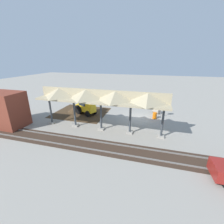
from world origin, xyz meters
name	(u,v)px	position (x,y,z in m)	size (l,w,h in m)	color
ground_plane	(139,118)	(0.00, 0.00, 0.00)	(120.00, 120.00, 0.00)	gray
dirt_work_zone	(81,113)	(9.18, 0.12, 0.00)	(8.12, 7.00, 0.01)	#42301E
platform_canopy	(100,96)	(4.05, 4.85, 4.16)	(15.07, 3.20, 4.90)	#9E998E
rail_tracks	(129,151)	(0.00, 8.51, 0.03)	(60.00, 2.58, 0.15)	slate
stop_sign	(162,106)	(-2.97, -1.25, 1.75)	(0.75, 0.16, 2.42)	gray
backhoe	(85,106)	(8.25, 0.37, 1.27)	(5.13, 3.00, 2.82)	yellow
dirt_mound	(76,111)	(10.25, -0.19, 0.00)	(5.26, 5.26, 2.01)	#42301E
concrete_pipe	(157,110)	(-2.39, -2.78, 0.51)	(1.40, 1.40, 1.02)	#9E9384
brick_utility_building	(5,110)	(15.84, 7.05, 2.18)	(4.56, 3.07, 4.35)	brown
traffic_barrel	(155,116)	(-2.13, -0.50, 0.45)	(0.56, 0.56, 0.90)	orange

